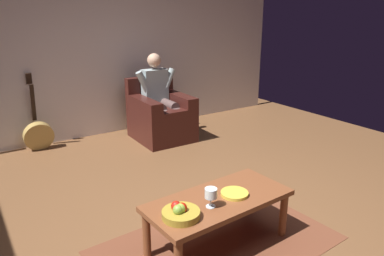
% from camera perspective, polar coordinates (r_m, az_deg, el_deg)
% --- Properties ---
extents(ground_plane, '(7.20, 7.20, 0.00)m').
position_cam_1_polar(ground_plane, '(3.18, 4.55, -15.56)').
color(ground_plane, brown).
extents(wall_back, '(6.40, 0.06, 2.53)m').
position_cam_1_polar(wall_back, '(5.35, -15.62, 12.07)').
color(wall_back, silver).
rests_on(wall_back, ground).
extents(rug, '(1.87, 1.20, 0.01)m').
position_cam_1_polar(rug, '(3.01, 4.01, -17.65)').
color(rug, brown).
rests_on(rug, ground).
extents(armchair, '(0.72, 0.83, 0.84)m').
position_cam_1_polar(armchair, '(5.18, -4.93, 1.75)').
color(armchair, '#391612').
rests_on(armchair, ground).
extents(person_seated, '(0.61, 0.56, 1.19)m').
position_cam_1_polar(person_seated, '(5.13, -5.15, 5.19)').
color(person_seated, '#92A3A3').
rests_on(person_seated, ground).
extents(coffee_table, '(1.14, 0.57, 0.41)m').
position_cam_1_polar(coffee_table, '(2.82, 4.16, -11.86)').
color(coffee_table, brown).
rests_on(coffee_table, ground).
extents(guitar, '(0.38, 0.26, 1.00)m').
position_cam_1_polar(guitar, '(5.16, -22.83, -0.76)').
color(guitar, '#A88846').
rests_on(guitar, ground).
extents(wine_glass_near, '(0.09, 0.09, 0.14)m').
position_cam_1_polar(wine_glass_near, '(2.63, 2.96, -10.27)').
color(wine_glass_near, silver).
rests_on(wine_glass_near, coffee_table).
extents(fruit_bowl, '(0.26, 0.26, 0.11)m').
position_cam_1_polar(fruit_bowl, '(2.53, -1.81, -13.00)').
color(fruit_bowl, olive).
rests_on(fruit_bowl, coffee_table).
extents(decorative_dish, '(0.21, 0.21, 0.02)m').
position_cam_1_polar(decorative_dish, '(2.84, 6.63, -10.09)').
color(decorative_dish, gold).
rests_on(decorative_dish, coffee_table).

